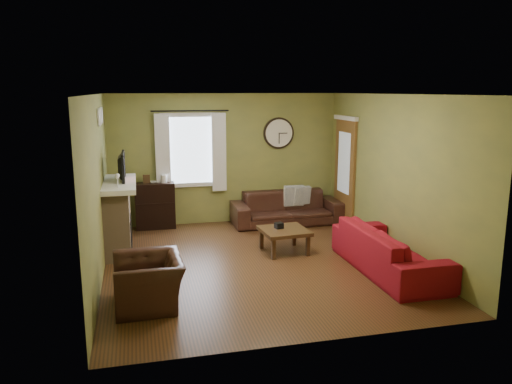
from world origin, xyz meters
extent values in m
cube|color=#472B17|center=(0.00, 0.00, 0.00)|extent=(4.60, 5.20, 0.00)
cube|color=white|center=(0.00, 0.00, 2.60)|extent=(4.60, 5.20, 0.00)
cube|color=olive|center=(-2.30, 0.00, 1.30)|extent=(0.00, 5.20, 2.60)
cube|color=olive|center=(2.30, 0.00, 1.30)|extent=(0.00, 5.20, 2.60)
cube|color=olive|center=(0.00, 2.60, 1.30)|extent=(4.60, 0.00, 2.60)
cube|color=olive|center=(0.00, -2.60, 1.30)|extent=(4.60, 0.00, 2.60)
cube|color=tan|center=(-2.10, 1.15, 0.55)|extent=(0.40, 1.40, 1.10)
cube|color=black|center=(-1.91, 1.15, 0.30)|extent=(0.04, 0.60, 0.55)
cube|color=white|center=(-2.07, 1.15, 1.14)|extent=(0.58, 1.60, 0.08)
imported|color=black|center=(-2.05, 1.30, 1.35)|extent=(0.08, 0.60, 0.35)
cube|color=#994C3F|center=(-1.97, 1.30, 1.41)|extent=(0.02, 0.62, 0.36)
cylinder|color=white|center=(-2.28, 0.80, 2.25)|extent=(0.28, 0.28, 0.03)
cylinder|color=white|center=(-2.28, 1.15, 2.25)|extent=(0.28, 0.28, 0.03)
cylinder|color=white|center=(-2.28, 1.50, 2.25)|extent=(0.28, 0.28, 0.03)
cylinder|color=black|center=(-0.70, 2.48, 2.27)|extent=(0.03, 0.03, 1.50)
cube|color=white|center=(-1.25, 2.48, 1.45)|extent=(0.28, 0.04, 1.55)
cube|color=white|center=(-0.15, 2.48, 1.45)|extent=(0.28, 0.04, 1.55)
cube|color=brown|center=(2.27, 1.85, 1.05)|extent=(0.05, 0.90, 2.10)
imported|color=#3D2815|center=(-1.52, 2.53, 0.96)|extent=(0.21, 0.25, 0.02)
imported|color=#311913|center=(1.17, 2.15, 0.32)|extent=(2.20, 0.86, 0.64)
cube|color=#9CA1A8|center=(1.34, 2.23, 0.55)|extent=(0.41, 0.13, 0.41)
cube|color=#9CA1A8|center=(1.50, 2.22, 0.55)|extent=(0.38, 0.17, 0.36)
imported|color=maroon|center=(1.84, -0.82, 0.33)|extent=(0.88, 2.26, 0.66)
imported|color=#311913|center=(-1.67, -1.21, 0.31)|extent=(0.87, 0.99, 0.62)
cube|color=black|center=(0.51, 0.47, 0.40)|extent=(0.15, 0.15, 0.10)
camera|label=1|loc=(-1.75, -7.25, 2.66)|focal=35.00mm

